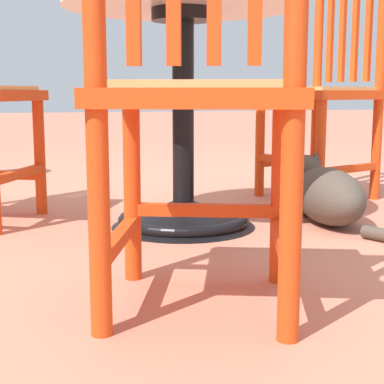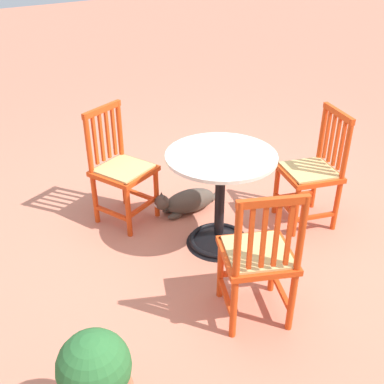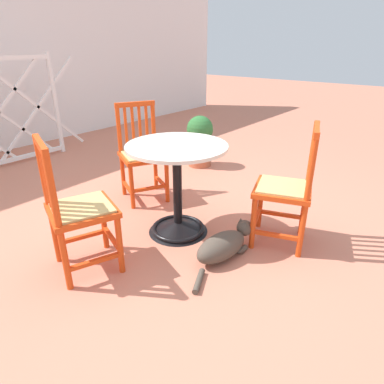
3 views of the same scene
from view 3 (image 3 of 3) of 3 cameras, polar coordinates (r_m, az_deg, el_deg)
The scene contains 7 objects.
ground_plane at distance 2.68m, azimuth -2.49°, elevation -7.66°, with size 24.00×24.00×0.00m, color #C6755B.
cafe_table at distance 2.63m, azimuth -2.46°, elevation -1.30°, with size 0.76×0.76×0.73m.
orange_chair_at_corner at distance 2.25m, azimuth -19.00°, elevation -3.09°, with size 0.51×0.51×0.91m.
orange_chair_facing_out at distance 2.53m, azimuth 15.87°, elevation 0.37°, with size 0.51×0.51×0.91m.
orange_chair_tucked_in at distance 3.23m, azimuth -8.50°, elevation 6.22°, with size 0.54×0.54×0.91m.
tabby_cat at distance 2.42m, azimuth 5.66°, elevation -8.96°, with size 0.74×0.27×0.23m.
terracotta_planter at distance 4.12m, azimuth 1.34°, elevation 8.91°, with size 0.32×0.32×0.62m.
Camera 3 is at (-1.70, -1.52, 1.41)m, focal length 31.23 mm.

